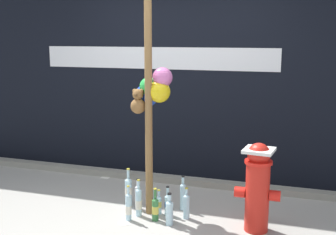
% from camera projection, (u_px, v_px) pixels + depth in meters
% --- Properties ---
extents(ground_plane, '(14.00, 14.00, 0.00)m').
position_uv_depth(ground_plane, '(135.00, 222.00, 4.47)').
color(ground_plane, '#9E9B93').
extents(building_wall, '(10.00, 0.21, 3.91)m').
position_uv_depth(building_wall, '(182.00, 30.00, 5.68)').
color(building_wall, black).
rests_on(building_wall, ground_plane).
extents(curb_strip, '(8.00, 0.12, 0.08)m').
position_uv_depth(curb_strip, '(172.00, 180.00, 5.64)').
color(curb_strip, gray).
rests_on(curb_strip, ground_plane).
extents(memorial_post, '(0.61, 0.37, 2.75)m').
position_uv_depth(memorial_post, '(151.00, 71.00, 4.48)').
color(memorial_post, olive).
rests_on(memorial_post, ground_plane).
extents(fire_hydrant, '(0.44, 0.31, 0.88)m').
position_uv_depth(fire_hydrant, '(258.00, 185.00, 4.19)').
color(fire_hydrant, red).
rests_on(fire_hydrant, ground_plane).
extents(bottle_0, '(0.08, 0.08, 0.34)m').
position_uv_depth(bottle_0, '(169.00, 211.00, 4.38)').
color(bottle_0, '#B2DBEA').
rests_on(bottle_0, ground_plane).
extents(bottle_1, '(0.06, 0.06, 0.27)m').
position_uv_depth(bottle_1, '(159.00, 204.00, 4.65)').
color(bottle_1, '#B2DBEA').
rests_on(bottle_1, ground_plane).
extents(bottle_2, '(0.07, 0.07, 0.35)m').
position_uv_depth(bottle_2, '(155.00, 208.00, 4.48)').
color(bottle_2, '#337038').
rests_on(bottle_2, ground_plane).
extents(bottle_3, '(0.07, 0.07, 0.40)m').
position_uv_depth(bottle_3, '(139.00, 202.00, 4.59)').
color(bottle_3, '#B2DBEA').
rests_on(bottle_3, ground_plane).
extents(bottle_4, '(0.06, 0.06, 0.37)m').
position_uv_depth(bottle_4, '(129.00, 207.00, 4.48)').
color(bottle_4, '#B2DBEA').
rests_on(bottle_4, ground_plane).
extents(bottle_5, '(0.06, 0.06, 0.39)m').
position_uv_depth(bottle_5, '(183.00, 195.00, 4.76)').
color(bottle_5, '#B2DBEA').
rests_on(bottle_5, ground_plane).
extents(bottle_6, '(0.08, 0.08, 0.43)m').
position_uv_depth(bottle_6, '(129.00, 191.00, 4.86)').
color(bottle_6, '#B2DBEA').
rests_on(bottle_6, ground_plane).
extents(bottle_7, '(0.07, 0.07, 0.34)m').
position_uv_depth(bottle_7, '(186.00, 205.00, 4.53)').
color(bottle_7, '#B2DBEA').
rests_on(bottle_7, ground_plane).
extents(bottle_8, '(0.07, 0.07, 0.32)m').
position_uv_depth(bottle_8, '(168.00, 204.00, 4.62)').
color(bottle_8, '#B2DBEA').
rests_on(bottle_8, ground_plane).
extents(bottle_9, '(0.06, 0.06, 0.35)m').
position_uv_depth(bottle_9, '(138.00, 196.00, 4.77)').
color(bottle_9, silver).
rests_on(bottle_9, ground_plane).
extents(litter_0, '(0.12, 0.16, 0.01)m').
position_uv_depth(litter_0, '(106.00, 177.00, 5.88)').
color(litter_0, silver).
rests_on(litter_0, ground_plane).
extents(litter_1, '(0.06, 0.11, 0.01)m').
position_uv_depth(litter_1, '(153.00, 198.00, 5.10)').
color(litter_1, '#8C99B2').
rests_on(litter_1, ground_plane).
extents(litter_2, '(0.15, 0.15, 0.01)m').
position_uv_depth(litter_2, '(124.00, 223.00, 4.43)').
color(litter_2, silver).
rests_on(litter_2, ground_plane).
extents(litter_3, '(0.11, 0.11, 0.01)m').
position_uv_depth(litter_3, '(259.00, 221.00, 4.48)').
color(litter_3, silver).
rests_on(litter_3, ground_plane).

